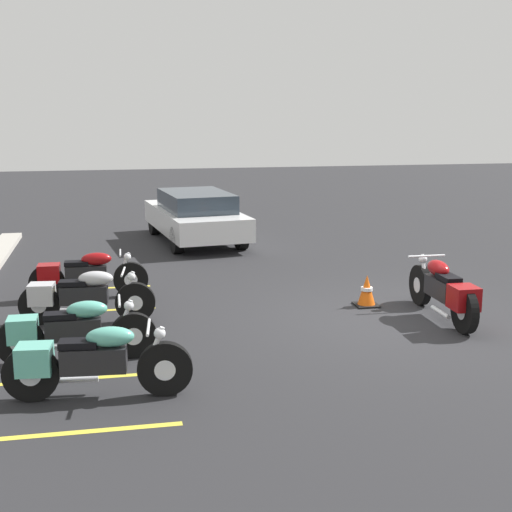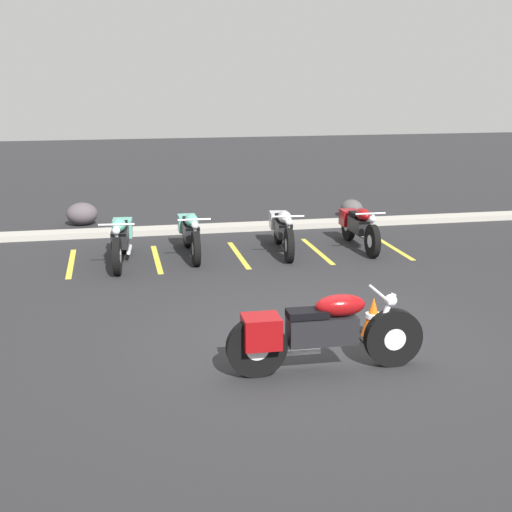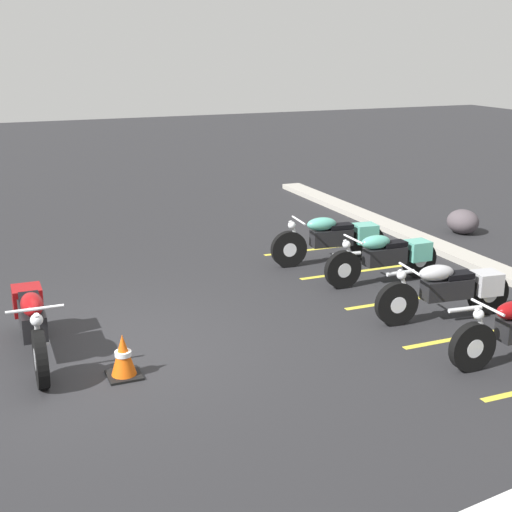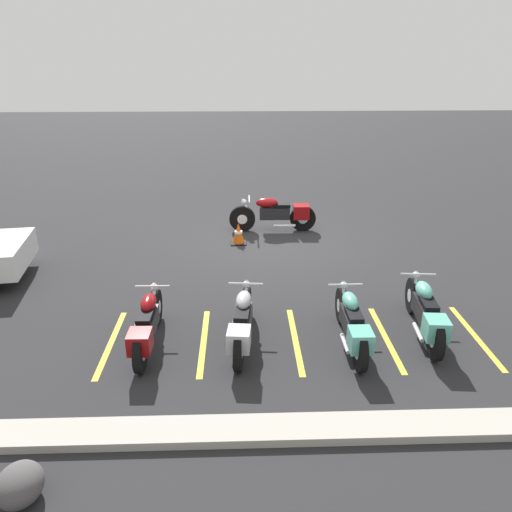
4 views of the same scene
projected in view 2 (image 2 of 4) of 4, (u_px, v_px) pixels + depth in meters
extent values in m
plane|color=#262628|center=(312.00, 344.00, 9.12)|extent=(60.00, 60.00, 0.00)
cylinder|color=black|center=(393.00, 338.00, 8.37)|extent=(0.70, 0.14, 0.70)
cylinder|color=silver|center=(393.00, 338.00, 8.37)|extent=(0.27, 0.14, 0.26)
cylinder|color=black|center=(257.00, 348.00, 8.07)|extent=(0.70, 0.14, 0.70)
cylinder|color=silver|center=(257.00, 348.00, 8.07)|extent=(0.27, 0.14, 0.26)
cube|color=black|center=(322.00, 330.00, 8.17)|extent=(0.81, 0.31, 0.32)
ellipsoid|color=maroon|center=(340.00, 305.00, 8.14)|extent=(0.59, 0.28, 0.25)
cube|color=black|center=(307.00, 313.00, 8.09)|extent=(0.47, 0.26, 0.08)
cube|color=maroon|center=(261.00, 331.00, 8.04)|extent=(0.43, 0.39, 0.36)
cylinder|color=silver|center=(384.00, 316.00, 8.28)|extent=(0.28, 0.07, 0.56)
cylinder|color=silver|center=(380.00, 294.00, 8.20)|extent=(0.05, 0.66, 0.04)
sphere|color=silver|center=(391.00, 300.00, 8.24)|extent=(0.15, 0.15, 0.15)
cylinder|color=silver|center=(296.00, 352.00, 8.34)|extent=(0.58, 0.08, 0.07)
cylinder|color=black|center=(117.00, 256.00, 12.17)|extent=(0.18, 0.66, 0.66)
cylinder|color=silver|center=(117.00, 256.00, 12.17)|extent=(0.15, 0.26, 0.25)
cylinder|color=black|center=(123.00, 236.00, 13.65)|extent=(0.18, 0.66, 0.66)
cylinder|color=silver|center=(123.00, 236.00, 13.65)|extent=(0.15, 0.26, 0.25)
cube|color=black|center=(120.00, 237.00, 12.92)|extent=(0.34, 0.78, 0.30)
ellipsoid|color=#59B29E|center=(119.00, 225.00, 12.66)|extent=(0.31, 0.58, 0.24)
cube|color=black|center=(120.00, 225.00, 13.03)|extent=(0.28, 0.46, 0.08)
cube|color=#59B29E|center=(123.00, 228.00, 13.56)|extent=(0.39, 0.43, 0.34)
cylinder|color=silver|center=(117.00, 240.00, 12.22)|extent=(0.08, 0.26, 0.53)
cylinder|color=silver|center=(116.00, 225.00, 12.21)|extent=(0.62, 0.09, 0.04)
sphere|color=silver|center=(116.00, 231.00, 12.11)|extent=(0.14, 0.14, 0.14)
cylinder|color=silver|center=(129.00, 250.00, 13.25)|extent=(0.12, 0.55, 0.07)
cylinder|color=black|center=(196.00, 249.00, 12.74)|extent=(0.12, 0.63, 0.63)
cylinder|color=silver|center=(196.00, 249.00, 12.74)|extent=(0.12, 0.24, 0.24)
cylinder|color=black|center=(187.00, 231.00, 14.15)|extent=(0.12, 0.63, 0.63)
cylinder|color=silver|center=(187.00, 231.00, 14.15)|extent=(0.12, 0.24, 0.24)
cube|color=black|center=(191.00, 232.00, 13.46)|extent=(0.27, 0.73, 0.29)
ellipsoid|color=#59B29E|center=(192.00, 220.00, 13.21)|extent=(0.25, 0.54, 0.23)
cube|color=black|center=(190.00, 220.00, 13.56)|extent=(0.23, 0.42, 0.08)
cube|color=#59B29E|center=(187.00, 223.00, 14.06)|extent=(0.34, 0.38, 0.32)
cylinder|color=silver|center=(195.00, 234.00, 12.79)|extent=(0.06, 0.25, 0.51)
cylinder|color=silver|center=(194.00, 220.00, 12.78)|extent=(0.59, 0.04, 0.03)
sphere|color=silver|center=(195.00, 225.00, 12.68)|extent=(0.13, 0.13, 0.13)
cylinder|color=silver|center=(197.00, 243.00, 13.78)|extent=(0.07, 0.53, 0.07)
cylinder|color=black|center=(289.00, 245.00, 12.99)|extent=(0.18, 0.64, 0.64)
cylinder|color=silver|center=(289.00, 245.00, 12.99)|extent=(0.14, 0.25, 0.24)
cylinder|color=black|center=(278.00, 228.00, 14.43)|extent=(0.18, 0.64, 0.64)
cylinder|color=silver|center=(278.00, 228.00, 14.43)|extent=(0.14, 0.25, 0.24)
cube|color=black|center=(283.00, 228.00, 13.72)|extent=(0.34, 0.76, 0.29)
ellipsoid|color=#B7B7BC|center=(285.00, 217.00, 13.47)|extent=(0.30, 0.56, 0.23)
cube|color=black|center=(282.00, 217.00, 13.83)|extent=(0.27, 0.44, 0.08)
cube|color=#B7B7BC|center=(279.00, 220.00, 14.34)|extent=(0.38, 0.42, 0.33)
cylinder|color=silver|center=(288.00, 230.00, 13.04)|extent=(0.08, 0.26, 0.51)
cylinder|color=silver|center=(288.00, 216.00, 13.03)|extent=(0.60, 0.09, 0.03)
sphere|color=silver|center=(289.00, 222.00, 12.93)|extent=(0.13, 0.13, 0.13)
cylinder|color=silver|center=(288.00, 240.00, 14.04)|extent=(0.12, 0.53, 0.07)
cylinder|color=black|center=(372.00, 241.00, 13.33)|extent=(0.12, 0.63, 0.62)
cylinder|color=silver|center=(372.00, 241.00, 13.33)|extent=(0.12, 0.24, 0.24)
cylinder|color=black|center=(348.00, 225.00, 14.72)|extent=(0.12, 0.63, 0.62)
cylinder|color=silver|center=(348.00, 225.00, 14.72)|extent=(0.12, 0.24, 0.24)
cube|color=black|center=(359.00, 225.00, 14.03)|extent=(0.28, 0.72, 0.28)
ellipsoid|color=maroon|center=(363.00, 214.00, 13.79)|extent=(0.25, 0.53, 0.23)
cube|color=black|center=(357.00, 214.00, 14.14)|extent=(0.23, 0.42, 0.08)
cube|color=maroon|center=(349.00, 218.00, 14.63)|extent=(0.35, 0.38, 0.32)
cylinder|color=silver|center=(371.00, 227.00, 13.37)|extent=(0.06, 0.25, 0.50)
cylinder|color=silver|center=(370.00, 214.00, 13.36)|extent=(0.59, 0.04, 0.03)
sphere|color=silver|center=(373.00, 219.00, 13.27)|extent=(0.13, 0.13, 0.13)
cylinder|color=silver|center=(361.00, 236.00, 14.35)|extent=(0.07, 0.52, 0.07)
cube|color=#A8A399|center=(225.00, 228.00, 15.69)|extent=(18.00, 0.50, 0.12)
ellipsoid|color=#4B4749|center=(352.00, 208.00, 17.14)|extent=(0.57, 0.65, 0.42)
ellipsoid|color=#4E454A|center=(82.00, 214.00, 16.20)|extent=(0.77, 0.71, 0.51)
cube|color=black|center=(372.00, 336.00, 9.36)|extent=(0.40, 0.40, 0.03)
cone|color=#EA590F|center=(373.00, 317.00, 9.30)|extent=(0.32, 0.32, 0.54)
cylinder|color=white|center=(373.00, 315.00, 9.29)|extent=(0.20, 0.20, 0.06)
cube|color=gold|center=(71.00, 263.00, 12.97)|extent=(0.10, 2.10, 0.00)
cube|color=gold|center=(157.00, 259.00, 13.27)|extent=(0.10, 2.10, 0.00)
cube|color=gold|center=(239.00, 255.00, 13.57)|extent=(0.10, 2.10, 0.00)
cube|color=gold|center=(317.00, 251.00, 13.88)|extent=(0.10, 2.10, 0.00)
cube|color=gold|center=(392.00, 247.00, 14.18)|extent=(0.10, 2.10, 0.00)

